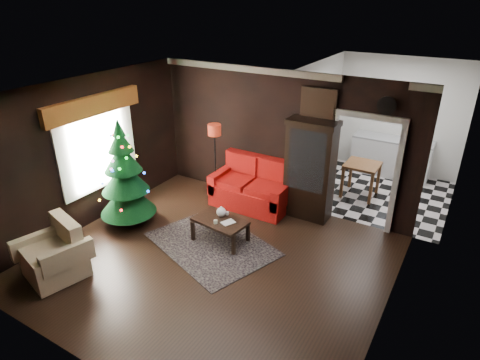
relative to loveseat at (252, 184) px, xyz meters
The scene contains 26 objects.
floor 2.15m from the loveseat, 78.96° to the right, with size 5.50×5.50×0.00m, color black.
ceiling 3.11m from the loveseat, 78.96° to the right, with size 5.50×5.50×0.00m, color white.
wall_back 1.08m from the loveseat, 48.37° to the left, with size 5.50×5.50×0.00m, color black.
wall_front 4.66m from the loveseat, 84.98° to the right, with size 5.50×5.50×0.00m, color black.
wall_left 3.25m from the loveseat, 138.90° to the right, with size 5.50×5.50×0.00m, color black.
wall_right 3.86m from the loveseat, 33.06° to the right, with size 5.50×5.50×0.00m, color black.
doorway 2.22m from the loveseat, 12.09° to the left, with size 1.10×0.10×2.10m, color silver, non-canonical shape.
left_window 3.11m from the loveseat, 141.31° to the right, with size 0.05×1.60×1.40m, color white.
valance 3.40m from the loveseat, 140.32° to the right, with size 0.12×2.10×0.35m, color #944D1E.
kitchen_floor 2.91m from the loveseat, 42.88° to the left, with size 3.00×3.00×0.00m, color silver.
kitchen_window 4.17m from the loveseat, 58.30° to the left, with size 0.70×0.06×0.70m, color white.
rug 1.71m from the loveseat, 86.44° to the right, with size 2.16×1.57×0.01m, color #32202E.
loveseat is the anchor object (origin of this frame).
curio_cabinet 1.25m from the loveseat, 10.83° to the left, with size 0.90×0.45×1.90m, color black, non-canonical shape.
floor_lamp 0.89m from the loveseat, behind, with size 0.29×0.29×1.72m, color black, non-canonical shape.
christmas_tree 2.56m from the loveseat, 132.15° to the right, with size 1.05×1.05×2.01m, color black, non-canonical shape.
armchair 3.93m from the loveseat, 112.48° to the right, with size 0.85×0.85×0.87m, color tan, non-canonical shape.
coffee_table 1.49m from the loveseat, 83.31° to the right, with size 0.94×0.56×0.42m, color black, non-canonical shape.
teapot 1.34m from the loveseat, 84.97° to the right, with size 0.20×0.20×0.19m, color white, non-canonical shape.
cup_a 1.25m from the loveseat, 81.87° to the right, with size 0.06×0.06×0.05m, color white.
cup_b 1.60m from the loveseat, 84.06° to the right, with size 0.07×0.07×0.06m, color white.
book 1.46m from the loveseat, 79.27° to the right, with size 0.17×0.02×0.23m, color gray.
wall_clock 3.04m from the loveseat, ahead, with size 0.32×0.32×0.06m, color silver.
painting 2.13m from the loveseat, 19.40° to the left, with size 0.62×0.05×0.52m, color #BC7A43.
kitchen_counter 3.79m from the loveseat, 56.31° to the left, with size 1.80×0.60×0.90m, color silver.
kitchen_table 2.45m from the loveseat, 42.51° to the left, with size 0.70×0.70×0.75m, color brown, non-canonical shape.
Camera 1 is at (3.30, -4.61, 4.14)m, focal length 30.60 mm.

